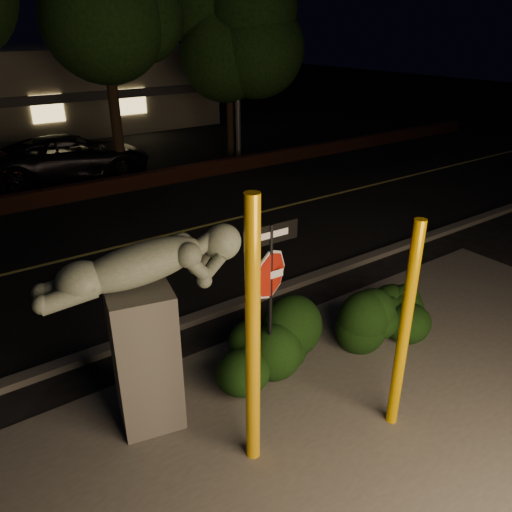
{
  "coord_description": "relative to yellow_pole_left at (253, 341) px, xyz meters",
  "views": [
    {
      "loc": [
        -3.63,
        -4.22,
        5.03
      ],
      "look_at": [
        0.62,
        1.8,
        1.6
      ],
      "focal_mm": 35.0,
      "sensor_mm": 36.0,
      "label": 1
    }
  ],
  "objects": [
    {
      "name": "patio",
      "position": [
        0.93,
        -0.67,
        -1.75
      ],
      "size": [
        14.0,
        6.0,
        0.02
      ],
      "primitive_type": "cube",
      "color": "#4C4944",
      "rests_on": "ground"
    },
    {
      "name": "sculpture",
      "position": [
        -0.73,
        1.35,
        -0.06
      ],
      "size": [
        2.58,
        1.19,
        2.75
      ],
      "rotation": [
        0.0,
        0.0,
        -0.22
      ],
      "color": "#4C4944",
      "rests_on": "ground"
    },
    {
      "name": "hedge_far_right",
      "position": [
        3.57,
        1.02,
        -1.32
      ],
      "size": [
        1.35,
        0.92,
        0.89
      ],
      "primitive_type": "ellipsoid",
      "rotation": [
        0.0,
        0.0,
        0.1
      ],
      "color": "black",
      "rests_on": "ground"
    },
    {
      "name": "lane_marking",
      "position": [
        0.93,
        7.33,
        -1.74
      ],
      "size": [
        80.0,
        0.12,
        0.0
      ],
      "primitive_type": "cube",
      "color": "#CBBD51",
      "rests_on": "road"
    },
    {
      "name": "signpost",
      "position": [
        1.04,
        1.05,
        0.09
      ],
      "size": [
        0.88,
        0.08,
        2.61
      ],
      "rotation": [
        0.0,
        0.0,
        -0.03
      ],
      "color": "black",
      "rests_on": "ground"
    },
    {
      "name": "parking_lot",
      "position": [
        0.93,
        17.33,
        -1.75
      ],
      "size": [
        40.0,
        12.0,
        0.01
      ],
      "primitive_type": "cube",
      "color": "black",
      "rests_on": "ground"
    },
    {
      "name": "hedge_center",
      "position": [
        1.12,
        1.32,
        -1.2
      ],
      "size": [
        2.16,
        1.03,
        1.12
      ],
      "primitive_type": "ellipsoid",
      "rotation": [
        0.0,
        0.0,
        0.01
      ],
      "color": "black",
      "rests_on": "ground"
    },
    {
      "name": "ground",
      "position": [
        0.93,
        10.33,
        -1.76
      ],
      "size": [
        90.0,
        90.0,
        0.0
      ],
      "primitive_type": "plane",
      "color": "black",
      "rests_on": "ground"
    },
    {
      "name": "yellow_pole_right",
      "position": [
        1.92,
        -0.61,
        -0.26
      ],
      "size": [
        0.15,
        0.15,
        3.01
      ],
      "primitive_type": "cylinder",
      "color": "#DEA500",
      "rests_on": "ground"
    },
    {
      "name": "curb",
      "position": [
        0.93,
        3.23,
        -1.7
      ],
      "size": [
        80.0,
        0.25,
        0.12
      ],
      "primitive_type": "cube",
      "color": "#4C4944",
      "rests_on": "ground"
    },
    {
      "name": "tree_far_c",
      "position": [
        3.43,
        13.13,
        3.9
      ],
      "size": [
        4.8,
        4.8,
        7.84
      ],
      "color": "black",
      "rests_on": "ground"
    },
    {
      "name": "tree_far_d",
      "position": [
        8.43,
        13.63,
        3.66
      ],
      "size": [
        4.4,
        4.4,
        7.42
      ],
      "color": "black",
      "rests_on": "ground"
    },
    {
      "name": "brick_wall",
      "position": [
        0.93,
        11.63,
        -1.51
      ],
      "size": [
        40.0,
        0.35,
        0.5
      ],
      "primitive_type": "cube",
      "color": "#422015",
      "rests_on": "ground"
    },
    {
      "name": "yellow_pole_left",
      "position": [
        0.0,
        0.0,
        0.0
      ],
      "size": [
        0.18,
        0.18,
        3.52
      ],
      "primitive_type": "cylinder",
      "color": "#FFB80E",
      "rests_on": "ground"
    },
    {
      "name": "parked_car_dark",
      "position": [
        2.11,
        14.33,
        -1.01
      ],
      "size": [
        5.74,
        3.43,
        1.49
      ],
      "primitive_type": "imported",
      "rotation": [
        0.0,
        0.0,
        1.38
      ],
      "color": "black",
      "rests_on": "ground"
    },
    {
      "name": "road",
      "position": [
        0.93,
        7.33,
        -1.75
      ],
      "size": [
        80.0,
        8.0,
        0.01
      ],
      "primitive_type": "cube",
      "color": "black",
      "rests_on": "ground"
    },
    {
      "name": "hedge_right",
      "position": [
        3.47,
        0.85,
        -1.15
      ],
      "size": [
        1.86,
        1.0,
        1.22
      ],
      "primitive_type": "ellipsoid",
      "rotation": [
        0.0,
        0.0,
        0.0
      ],
      "color": "black",
      "rests_on": "ground"
    }
  ]
}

